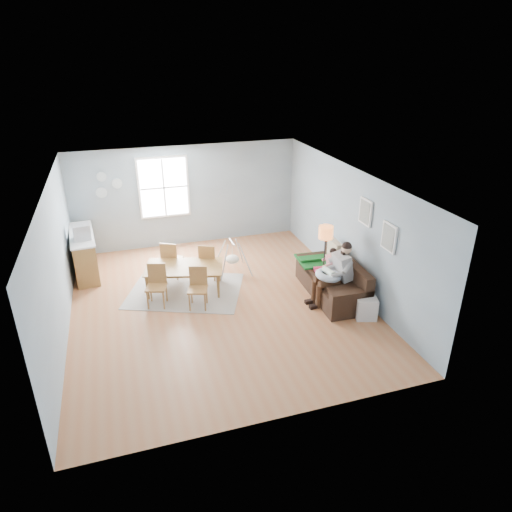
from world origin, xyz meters
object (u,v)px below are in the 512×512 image
object	(u,v)px
sofa	(334,282)
chair_sw	(157,282)
chair_ne	(208,260)
toddler	(328,262)
storage_cube	(366,308)
floor_lamp	(326,238)
father	(336,271)
chair_nw	(171,258)
monitor	(81,232)
baby_swing	(232,259)
counter	(84,253)
dining_table	(185,279)
chair_se	(198,285)

from	to	relation	value
sofa	chair_sw	distance (m)	3.81
chair_ne	sofa	bearing A→B (deg)	-31.73
toddler	storage_cube	distance (m)	1.37
sofa	toddler	xyz separation A→B (m)	(-0.07, 0.20, 0.41)
sofa	storage_cube	world-z (taller)	sofa
sofa	floor_lamp	world-z (taller)	floor_lamp
father	floor_lamp	distance (m)	0.77
toddler	chair_ne	bearing A→B (deg)	151.00
chair_nw	chair_ne	xyz separation A→B (m)	(0.81, -0.33, -0.02)
chair_sw	chair_ne	distance (m)	1.48
chair_nw	toddler	bearing A→B (deg)	-27.30
floor_lamp	monitor	size ratio (longest dim) A/B	3.74
baby_swing	sofa	bearing A→B (deg)	-42.82
sofa	storage_cube	bearing A→B (deg)	-80.27
chair_ne	counter	bearing A→B (deg)	155.46
sofa	monitor	bearing A→B (deg)	154.75
sofa	counter	xyz separation A→B (m)	(-5.21, 2.78, 0.21)
floor_lamp	dining_table	bearing A→B (deg)	163.33
sofa	counter	distance (m)	5.91
chair_sw	baby_swing	size ratio (longest dim) A/B	1.11
sofa	monitor	xyz separation A→B (m)	(-5.17, 2.44, 0.88)
toddler	chair_sw	size ratio (longest dim) A/B	0.89
toddler	baby_swing	bearing A→B (deg)	139.54
storage_cube	baby_swing	xyz separation A→B (m)	(-2.03, 2.77, 0.14)
chair_sw	baby_swing	world-z (taller)	chair_sw
counter	toddler	bearing A→B (deg)	-26.67
floor_lamp	chair_sw	distance (m)	3.69
floor_lamp	chair_nw	bearing A→B (deg)	152.90
toddler	chair_se	bearing A→B (deg)	175.66
sofa	chair_se	size ratio (longest dim) A/B	2.43
father	toddler	xyz separation A→B (m)	(0.07, 0.49, -0.02)
father	sofa	bearing A→B (deg)	64.07
father	toddler	bearing A→B (deg)	81.76
chair_sw	dining_table	bearing A→B (deg)	31.32
dining_table	counter	world-z (taller)	counter
storage_cube	dining_table	xyz separation A→B (m)	(-3.28, 2.19, 0.07)
toddler	sofa	bearing A→B (deg)	-70.04
toddler	chair_ne	world-z (taller)	toddler
floor_lamp	chair_se	distance (m)	2.88
storage_cube	monitor	xyz separation A→B (m)	(-5.35, 3.49, 0.95)
chair_nw	baby_swing	size ratio (longest dim) A/B	1.14
floor_lamp	storage_cube	xyz separation A→B (m)	(0.33, -1.31, -1.04)
storage_cube	chair_se	bearing A→B (deg)	154.66
father	counter	xyz separation A→B (m)	(-5.07, 3.07, -0.22)
floor_lamp	counter	distance (m)	5.71
chair_se	chair_nw	world-z (taller)	chair_nw
chair_nw	counter	size ratio (longest dim) A/B	0.50
toddler	counter	distance (m)	5.75
toddler	storage_cube	size ratio (longest dim) A/B	1.63
sofa	dining_table	distance (m)	3.30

